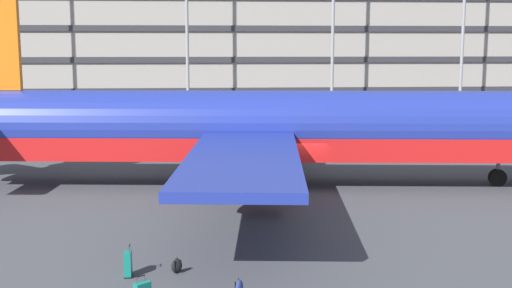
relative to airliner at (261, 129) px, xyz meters
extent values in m
plane|color=#424449|center=(1.79, -1.57, -2.96)|extent=(600.00, 600.00, 0.00)
cube|color=gray|center=(1.79, 53.09, 4.48)|extent=(138.32, 15.55, 14.87)
cube|color=#2D2D33|center=(1.79, 45.22, -1.10)|extent=(136.93, 0.24, 0.70)
cube|color=#2D2D33|center=(1.79, 45.22, 2.62)|extent=(136.93, 0.24, 0.70)
cube|color=#2D2D33|center=(1.79, 45.22, 6.34)|extent=(136.93, 0.24, 0.70)
cylinder|color=navy|center=(0.41, -0.04, 0.18)|extent=(31.66, 6.66, 3.69)
cube|color=red|center=(0.41, -0.04, -0.84)|extent=(30.40, 6.46, 1.18)
cube|color=navy|center=(-13.92, 4.85, 0.64)|extent=(2.32, 5.68, 0.20)
cube|color=navy|center=(0.22, 8.47, -0.10)|extent=(5.63, 13.57, 0.36)
cube|color=navy|center=(-1.39, -8.35, -0.10)|extent=(5.63, 13.57, 0.36)
cylinder|color=#9E9EA3|center=(0.49, 6.05, -1.41)|extent=(2.82, 2.27, 2.03)
cylinder|color=#9E9EA3|center=(-0.67, -6.03, -1.41)|extent=(2.82, 2.27, 2.03)
cylinder|color=black|center=(12.31, -1.17, -2.51)|extent=(0.93, 0.43, 0.90)
cylinder|color=slate|center=(12.31, -1.17, -1.86)|extent=(0.20, 0.20, 1.29)
cylinder|color=black|center=(-0.70, 1.64, -2.51)|extent=(0.93, 0.43, 0.90)
cylinder|color=slate|center=(-0.70, 1.64, -1.86)|extent=(0.20, 0.20, 1.29)
cylinder|color=black|center=(-0.99, -1.48, -2.51)|extent=(0.93, 0.43, 0.90)
cylinder|color=slate|center=(-0.99, -1.48, -1.86)|extent=(0.20, 0.20, 1.29)
cylinder|color=gray|center=(-24.14, 39.05, 7.50)|extent=(0.36, 0.36, 20.92)
cylinder|color=gray|center=(-5.08, 39.05, 9.07)|extent=(0.36, 0.36, 24.04)
cylinder|color=gray|center=(26.00, 39.05, 8.52)|extent=(0.36, 0.36, 22.96)
cube|color=#147266|center=(-5.33, -13.39, -2.52)|extent=(0.23, 0.45, 0.77)
cylinder|color=#333338|center=(-5.26, -13.52, -2.03)|extent=(0.02, 0.02, 0.22)
cylinder|color=#333338|center=(-5.26, -13.27, -2.03)|extent=(0.02, 0.02, 0.22)
cube|color=black|center=(-5.26, -13.39, -1.92)|extent=(0.03, 0.24, 0.02)
cylinder|color=black|center=(-5.42, -13.57, -2.93)|extent=(0.05, 0.02, 0.05)
cylinder|color=black|center=(-5.42, -13.22, -2.93)|extent=(0.05, 0.02, 0.05)
cylinder|color=black|center=(-5.23, -13.57, -2.93)|extent=(0.05, 0.02, 0.05)
cylinder|color=black|center=(-5.24, -13.22, -2.93)|extent=(0.05, 0.02, 0.05)
cylinder|color=#333338|center=(-4.56, -15.77, -2.14)|extent=(0.02, 0.02, 0.17)
cylinder|color=#333338|center=(-4.76, -15.94, -2.14)|extent=(0.02, 0.02, 0.17)
cube|color=black|center=(-4.66, -15.85, -2.05)|extent=(0.21, 0.18, 0.02)
ellipsoid|color=black|center=(-3.80, -13.17, -2.71)|extent=(0.42, 0.35, 0.48)
ellipsoid|color=black|center=(-3.84, -13.10, -2.79)|extent=(0.27, 0.20, 0.22)
torus|color=black|center=(-3.79, -13.20, -2.46)|extent=(0.08, 0.05, 0.08)
cube|color=black|center=(-3.85, -13.30, -2.71)|extent=(0.04, 0.04, 0.41)
cube|color=black|center=(-3.67, -13.20, -2.71)|extent=(0.04, 0.04, 0.41)
ellipsoid|color=navy|center=(-1.87, -15.32, -2.70)|extent=(0.33, 0.39, 0.52)
torus|color=black|center=(-1.89, -15.30, -2.43)|extent=(0.05, 0.08, 0.08)
cube|color=black|center=(-1.89, -15.19, -2.70)|extent=(0.04, 0.04, 0.44)
camera|label=1|loc=(-2.68, -33.40, 4.34)|focal=45.49mm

